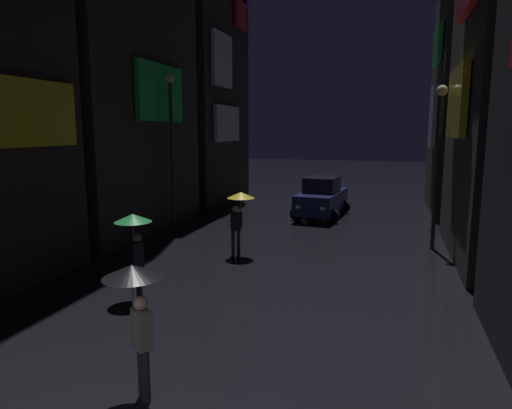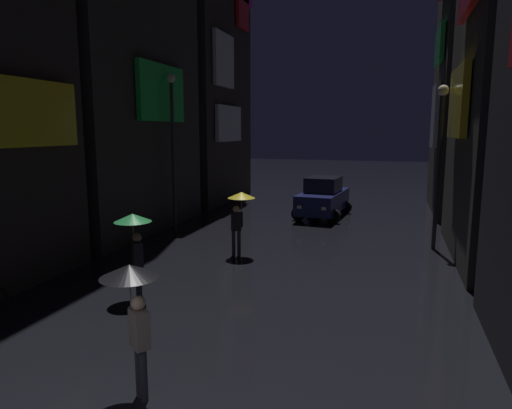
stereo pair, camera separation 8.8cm
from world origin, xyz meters
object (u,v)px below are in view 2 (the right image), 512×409
Objects in this scene: pedestrian_midstreet_left_green at (134,232)px; streetlamp_right_far at (440,149)px; pedestrian_far_right_yellow at (240,206)px; car_distant at (323,198)px; pedestrian_near_crossing_black at (133,294)px; streetlamp_left_far at (173,136)px.

streetlamp_right_far reaches higher than pedestrian_midstreet_left_green.
pedestrian_far_right_yellow is 7.77m from car_distant.
pedestrian_near_crossing_black is 0.38× the size of streetlamp_right_far.
streetlamp_right_far is (7.40, 7.17, 1.82)m from pedestrian_midstreet_left_green.
streetlamp_right_far is (6.22, 2.71, 1.82)m from pedestrian_far_right_yellow.
pedestrian_midstreet_left_green is 12.36m from car_distant.
pedestrian_near_crossing_black is 12.19m from streetlamp_left_far.
pedestrian_near_crossing_black is at bearing -82.42° from pedestrian_far_right_yellow.
streetlamp_right_far is at bearing 44.11° from pedestrian_midstreet_left_green.
car_distant is 7.17m from streetlamp_right_far.
pedestrian_far_right_yellow is 0.50× the size of car_distant.
pedestrian_midstreet_left_green is at bearing -70.24° from streetlamp_left_far.
car_distant is at bearing 76.94° from pedestrian_midstreet_left_green.
streetlamp_right_far is 0.89× the size of streetlamp_left_far.
car_distant is 0.68× the size of streetlamp_left_far.
pedestrian_near_crossing_black is at bearing -58.66° from pedestrian_midstreet_left_green.
pedestrian_near_crossing_black and pedestrian_far_right_yellow have the same top height.
pedestrian_midstreet_left_green is at bearing 121.34° from pedestrian_near_crossing_black.
pedestrian_far_right_yellow is 0.38× the size of streetlamp_right_far.
streetlamp_right_far reaches higher than pedestrian_far_right_yellow.
streetlamp_right_far is (4.61, -4.85, 2.57)m from car_distant.
pedestrian_near_crossing_black is 1.00× the size of pedestrian_far_right_yellow.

